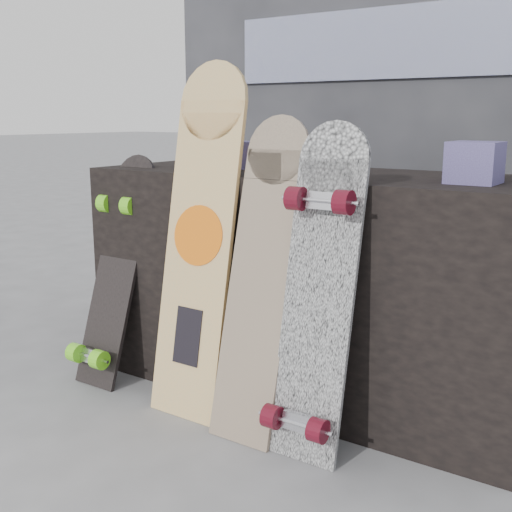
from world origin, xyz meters
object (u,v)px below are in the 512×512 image
Objects in this scene: longboard_celtic at (262,268)px; skateboard_dark at (114,267)px; longboard_cascadia at (317,289)px; vendor_table at (310,283)px; longboard_geisha at (200,230)px.

longboard_celtic is 0.70m from skateboard_dark.
vendor_table is at bearing 121.62° from longboard_cascadia.
skateboard_dark is (-0.70, 0.04, -0.10)m from longboard_celtic.
longboard_geisha is 1.19× the size of longboard_cascadia.
skateboard_dark is at bearing 177.38° from longboard_geisha.
longboard_geisha is 0.48m from skateboard_dark.
skateboard_dark is at bearing -154.39° from vendor_table.
longboard_cascadia is 0.92m from skateboard_dark.
skateboard_dark is (-0.67, -0.32, 0.03)m from vendor_table.
vendor_table is 1.60× the size of longboard_celtic.
longboard_celtic is (0.03, -0.36, 0.13)m from vendor_table.
longboard_geisha reaches higher than longboard_cascadia.
longboard_celtic is 1.17× the size of skateboard_dark.
vendor_table is 0.48m from longboard_cascadia.
longboard_geisha is at bearing 175.61° from longboard_celtic.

